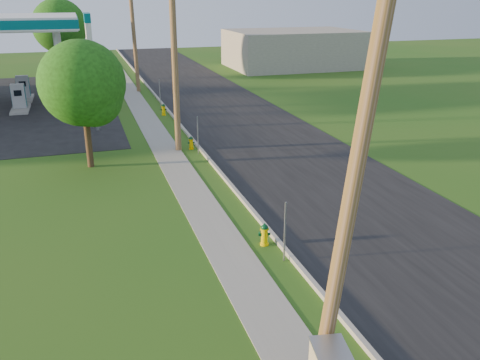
# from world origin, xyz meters

# --- Properties ---
(ground_plane) EXTENTS (140.00, 140.00, 0.00)m
(ground_plane) POSITION_xyz_m (0.00, 0.00, 0.00)
(ground_plane) COLOR #245815
(ground_plane) RESTS_ON ground
(road) EXTENTS (8.00, 120.00, 0.02)m
(road) POSITION_xyz_m (4.50, 10.00, 0.01)
(road) COLOR black
(road) RESTS_ON ground
(curb) EXTENTS (0.15, 120.00, 0.15)m
(curb) POSITION_xyz_m (0.50, 10.00, 0.07)
(curb) COLOR #9A978E
(curb) RESTS_ON ground
(sidewalk) EXTENTS (1.50, 120.00, 0.03)m
(sidewalk) POSITION_xyz_m (-1.25, 10.00, 0.01)
(sidewalk) COLOR #99968B
(sidewalk) RESTS_ON ground
(utility_pole_near) EXTENTS (1.40, 0.32, 9.48)m
(utility_pole_near) POSITION_xyz_m (-0.60, -1.00, 4.80)
(utility_pole_near) COLOR brown
(utility_pole_near) RESTS_ON ground
(utility_pole_mid) EXTENTS (1.40, 0.32, 9.80)m
(utility_pole_mid) POSITION_xyz_m (-0.60, 17.00, 4.95)
(utility_pole_mid) COLOR brown
(utility_pole_mid) RESTS_ON ground
(utility_pole_far) EXTENTS (1.40, 0.32, 9.50)m
(utility_pole_far) POSITION_xyz_m (-0.60, 35.00, 4.80)
(utility_pole_far) COLOR brown
(utility_pole_far) RESTS_ON ground
(sign_post_near) EXTENTS (0.05, 0.04, 2.00)m
(sign_post_near) POSITION_xyz_m (0.25, 4.20, 1.00)
(sign_post_near) COLOR gray
(sign_post_near) RESTS_ON ground
(sign_post_mid) EXTENTS (0.05, 0.04, 2.00)m
(sign_post_mid) POSITION_xyz_m (0.25, 16.00, 1.00)
(sign_post_mid) COLOR gray
(sign_post_mid) RESTS_ON ground
(sign_post_far) EXTENTS (0.05, 0.04, 2.00)m
(sign_post_far) POSITION_xyz_m (0.25, 28.20, 1.00)
(sign_post_far) COLOR gray
(sign_post_far) RESTS_ON ground
(fuel_pump_ne) EXTENTS (1.20, 3.20, 1.90)m
(fuel_pump_ne) POSITION_xyz_m (-9.50, 30.00, 0.72)
(fuel_pump_ne) COLOR #9A978E
(fuel_pump_ne) RESTS_ON ground
(fuel_pump_se) EXTENTS (1.20, 3.20, 1.90)m
(fuel_pump_se) POSITION_xyz_m (-9.50, 34.00, 0.72)
(fuel_pump_se) COLOR #9A978E
(fuel_pump_se) RESTS_ON ground
(price_pylon) EXTENTS (0.34, 2.04, 6.85)m
(price_pylon) POSITION_xyz_m (-4.50, 22.50, 5.43)
(price_pylon) COLOR gray
(price_pylon) RESTS_ON ground
(distant_building) EXTENTS (14.00, 10.00, 4.00)m
(distant_building) POSITION_xyz_m (18.00, 45.00, 2.00)
(distant_building) COLOR gray
(distant_building) RESTS_ON ground
(tree_verge) EXTENTS (3.96, 3.96, 6.01)m
(tree_verge) POSITION_xyz_m (-5.09, 15.53, 3.86)
(tree_verge) COLOR #3B2517
(tree_verge) RESTS_ON ground
(tree_lot) EXTENTS (4.94, 4.94, 7.49)m
(tree_lot) POSITION_xyz_m (-6.38, 42.67, 4.82)
(tree_lot) COLOR #3B2517
(tree_lot) RESTS_ON ground
(hydrant_near) EXTENTS (0.41, 0.36, 0.79)m
(hydrant_near) POSITION_xyz_m (0.03, 5.40, 0.39)
(hydrant_near) COLOR #E4C300
(hydrant_near) RESTS_ON ground
(hydrant_mid) EXTENTS (0.37, 0.33, 0.72)m
(hydrant_mid) POSITION_xyz_m (0.09, 16.98, 0.35)
(hydrant_mid) COLOR #F4B600
(hydrant_mid) RESTS_ON ground
(hydrant_far) EXTENTS (0.42, 0.37, 0.80)m
(hydrant_far) POSITION_xyz_m (0.03, 25.45, 0.39)
(hydrant_far) COLOR #FFCE03
(hydrant_far) RESTS_ON ground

